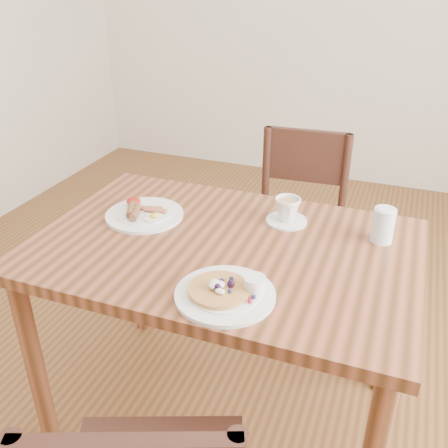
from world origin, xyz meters
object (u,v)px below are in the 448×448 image
Objects in this scene: dining_table at (224,270)px; water_glass at (383,225)px; pancake_plate at (227,292)px; teacup_saucer at (287,211)px; breakfast_plate at (143,213)px; chair_far at (297,222)px.

water_glass is (0.46, 0.19, 0.16)m from dining_table.
pancake_plate is 1.93× the size of teacup_saucer.
dining_table is at bearing -12.95° from breakfast_plate.
teacup_saucer reaches higher than breakfast_plate.
water_glass is at bearing -3.52° from teacup_saucer.
pancake_plate is at bearing -37.41° from breakfast_plate.
chair_far is 3.26× the size of breakfast_plate.
chair_far reaches higher than water_glass.
chair_far is 6.29× the size of teacup_saucer.
breakfast_plate is 0.80m from water_glass.
breakfast_plate is at bearing 53.27° from chair_far.
teacup_saucer reaches higher than dining_table.
water_glass is at bearing 51.97° from pancake_plate.
pancake_plate is (0.02, -0.97, 0.27)m from chair_far.
chair_far reaches higher than pancake_plate.
pancake_plate is at bearing -128.03° from water_glass.
dining_table is 8.57× the size of teacup_saucer.
chair_far is 0.58m from teacup_saucer.
pancake_plate is at bearing -67.61° from dining_table.
dining_table is at bearing 112.39° from pancake_plate.
water_glass is (0.35, 0.45, 0.04)m from pancake_plate.
dining_table is 0.52m from water_glass.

